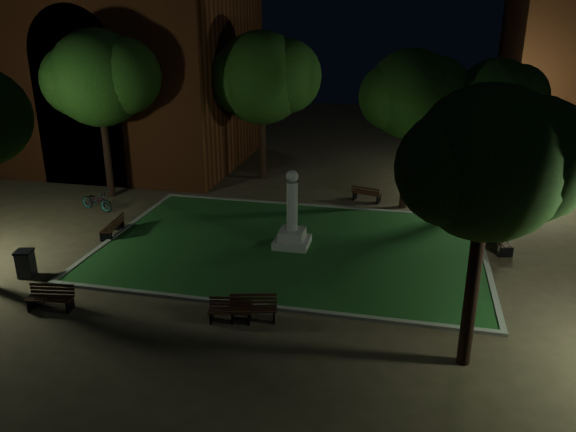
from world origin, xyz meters
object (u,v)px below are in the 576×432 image
(bench_west_near, at_px, (51,298))
(bicycle, at_px, (97,201))
(bench_far_side, at_px, (366,194))
(trash_bin, at_px, (26,263))
(bench_left_side, at_px, (113,227))
(bench_right_side, at_px, (499,241))
(monument, at_px, (292,225))
(bench_near_right, at_px, (253,309))
(bench_near_left, at_px, (231,311))

(bench_west_near, relative_size, bicycle, 0.85)
(bench_far_side, relative_size, trash_bin, 1.54)
(bench_west_near, xyz_separation_m, bicycle, (-3.66, 9.04, 0.09))
(bench_left_side, relative_size, bench_right_side, 0.96)
(monument, height_order, bench_near_right, monument)
(monument, distance_m, bench_west_near, 9.35)
(monument, height_order, bench_west_near, monument)
(bench_near_right, distance_m, bench_right_side, 11.00)
(bench_near_left, height_order, bicycle, bicycle)
(bicycle, bearing_deg, bench_near_right, -115.68)
(bench_left_side, bearing_deg, trash_bin, -21.46)
(bench_near_left, xyz_separation_m, bench_right_side, (8.84, 7.60, 0.05))
(bench_near_right, bearing_deg, bench_near_left, -174.94)
(monument, relative_size, bicycle, 1.77)
(bench_left_side, xyz_separation_m, trash_bin, (-1.12, -4.26, 0.12))
(bench_near_left, distance_m, bench_west_near, 5.94)
(monument, relative_size, bench_near_left, 2.25)
(bench_near_right, bearing_deg, trash_bin, 159.43)
(trash_bin, bearing_deg, bench_west_near, -39.62)
(bicycle, bearing_deg, bench_left_side, -126.14)
(bench_near_left, bearing_deg, bench_left_side, 131.20)
(bench_near_right, bearing_deg, bench_left_side, 131.96)
(monument, relative_size, bench_near_right, 2.05)
(monument, distance_m, bench_left_side, 7.79)
(monument, distance_m, trash_bin, 10.06)
(bench_near_left, bearing_deg, bench_near_right, 7.90)
(bench_left_side, bearing_deg, bench_far_side, 117.70)
(bench_west_near, bearing_deg, bench_far_side, 47.25)
(bench_west_near, relative_size, trash_bin, 1.51)
(bench_right_side, bearing_deg, bench_west_near, 104.94)
(bench_left_side, relative_size, trash_bin, 1.56)
(bench_near_left, distance_m, bicycle, 12.79)
(bench_far_side, bearing_deg, bench_right_side, 155.33)
(bench_far_side, bearing_deg, monument, 85.88)
(bench_right_side, distance_m, bicycle, 18.43)
(bench_west_near, distance_m, bicycle, 9.75)
(bench_west_near, xyz_separation_m, bench_left_side, (-1.20, 6.18, 0.01))
(monument, relative_size, trash_bin, 3.15)
(bench_near_right, bearing_deg, monument, 76.95)
(bench_near_left, height_order, bench_far_side, bench_far_side)
(bench_far_side, height_order, bicycle, bicycle)
(bench_right_side, xyz_separation_m, trash_bin, (-17.06, -6.24, 0.11))
(bench_right_side, relative_size, trash_bin, 1.62)
(monument, bearing_deg, bench_far_side, 69.58)
(bench_left_side, xyz_separation_m, bench_right_side, (15.95, 1.98, 0.01))
(monument, distance_m, bench_near_right, 5.88)
(bench_near_right, height_order, bench_right_side, bench_right_side)
(bench_right_side, height_order, bench_far_side, bench_right_side)
(bench_near_right, xyz_separation_m, bench_left_side, (-7.78, 5.39, 0.01))
(bench_near_left, bearing_deg, trash_bin, 160.15)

